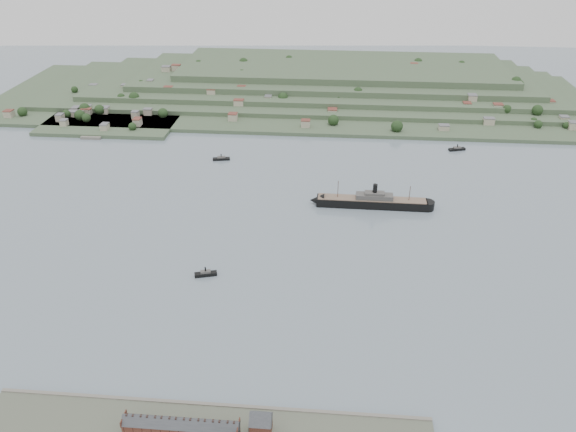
# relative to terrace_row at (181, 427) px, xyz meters

# --- Properties ---
(ground) EXTENTS (1400.00, 1400.00, 0.00)m
(ground) POSITION_rel_terrace_row_xyz_m (10.00, 168.02, -6.84)
(ground) COLOR slate
(ground) RESTS_ON ground
(terrace_row) EXTENTS (55.60, 9.80, 11.07)m
(terrace_row) POSITION_rel_terrace_row_xyz_m (0.00, 0.00, 0.00)
(terrace_row) COLOR #4F271C
(terrace_row) RESTS_ON ground
(gabled_building) EXTENTS (10.40, 10.18, 14.09)m
(gabled_building) POSITION_rel_terrace_row_xyz_m (37.50, 4.02, 1.34)
(gabled_building) COLOR #4F271C
(gabled_building) RESTS_ON ground
(far_peninsula) EXTENTS (760.00, 309.00, 30.00)m
(far_peninsula) POSITION_rel_terrace_row_xyz_m (37.91, 561.12, 5.04)
(far_peninsula) COLOR #354A31
(far_peninsula) RESTS_ON ground
(steamship) EXTENTS (103.82, 13.25, 24.92)m
(steamship) POSITION_rel_terrace_row_xyz_m (97.53, 242.26, -2.24)
(steamship) COLOR black
(steamship) RESTS_ON ground
(tugboat) EXTENTS (15.80, 8.05, 6.87)m
(tugboat) POSITION_rel_terrace_row_xyz_m (-17.20, 131.83, -5.17)
(tugboat) COLOR black
(tugboat) RESTS_ON ground
(ferry_west) EXTENTS (17.40, 7.68, 6.31)m
(ferry_west) POSITION_rel_terrace_row_xyz_m (-44.04, 327.71, -5.32)
(ferry_west) COLOR black
(ferry_west) RESTS_ON ground
(ferry_east) EXTENTS (17.87, 9.70, 6.46)m
(ferry_east) POSITION_rel_terrace_row_xyz_m (193.24, 373.18, -5.29)
(ferry_east) COLOR black
(ferry_east) RESTS_ON ground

